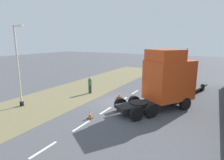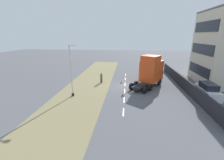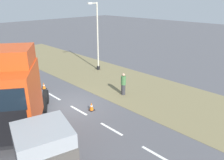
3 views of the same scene
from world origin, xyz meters
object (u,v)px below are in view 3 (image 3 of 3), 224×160
Objects in this scene: lorry_cab at (12,95)px; lamp_post at (97,41)px; pedestrian at (123,84)px; traffic_cone_trailing at (91,107)px; traffic_cone_lead at (44,86)px.

lamp_post reaches higher than lorry_cab.
lamp_post is at bearing -118.15° from lorry_cab.
pedestrian is 3.52m from traffic_cone_trailing.
traffic_cone_trailing is (-4.72, 0.74, -2.18)m from lorry_cab.
traffic_cone_lead is (3.90, -5.51, -0.60)m from pedestrian.
lorry_cab is 11.49× the size of traffic_cone_trailing.
traffic_cone_trailing is (6.26, 6.42, -2.86)m from lamp_post.
traffic_cone_lead is 5.74m from traffic_cone_trailing.
pedestrian is at bearing 125.31° from traffic_cone_lead.
lamp_post is 7.17m from pedestrian.
traffic_cone_trailing is at bearing 3.49° from pedestrian.
pedestrian reaches higher than traffic_cone_trailing.
pedestrian is at bearing 65.71° from lamp_post.
traffic_cone_trailing is (3.46, 0.21, -0.60)m from pedestrian.
traffic_cone_lead is at bearing -96.15° from lorry_cab.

